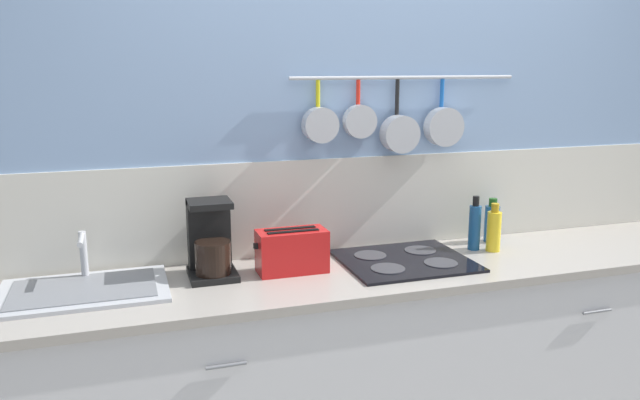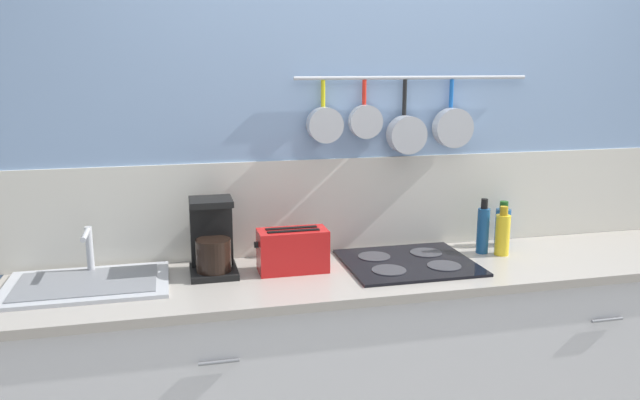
% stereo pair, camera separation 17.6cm
% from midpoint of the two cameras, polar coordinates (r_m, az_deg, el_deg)
% --- Properties ---
extents(wall_back, '(7.20, 0.16, 2.60)m').
position_cam_midpoint_polar(wall_back, '(2.80, 2.88, 3.45)').
color(wall_back, '#84A3CC').
rests_on(wall_back, ground_plane).
extents(cabinet_base, '(3.09, 0.56, 0.85)m').
position_cam_midpoint_polar(cabinet_base, '(2.77, 5.16, -15.11)').
color(cabinet_base, silver).
rests_on(cabinet_base, ground_plane).
extents(countertop, '(3.13, 0.58, 0.03)m').
position_cam_midpoint_polar(countertop, '(2.60, 5.35, -6.41)').
color(countertop, '#A59E93').
rests_on(countertop, cabinet_base).
extents(sink_basin, '(0.59, 0.39, 0.19)m').
position_cam_midpoint_polar(sink_basin, '(2.48, -22.72, -7.49)').
color(sink_basin, '#B7BABF').
rests_on(sink_basin, countertop).
extents(coffee_maker, '(0.18, 0.20, 0.30)m').
position_cam_midpoint_polar(coffee_maker, '(2.49, -11.97, -4.03)').
color(coffee_maker, black).
rests_on(coffee_maker, countertop).
extents(toaster, '(0.29, 0.13, 0.18)m').
position_cam_midpoint_polar(toaster, '(2.50, -4.62, -4.69)').
color(toaster, red).
rests_on(toaster, countertop).
extents(cooktop, '(0.53, 0.46, 0.01)m').
position_cam_midpoint_polar(cooktop, '(2.64, 5.87, -5.54)').
color(cooktop, black).
rests_on(cooktop, countertop).
extents(bottle_dish_soap, '(0.05, 0.05, 0.24)m').
position_cam_midpoint_polar(bottle_dish_soap, '(2.84, 12.25, -2.36)').
color(bottle_dish_soap, navy).
rests_on(bottle_dish_soap, countertop).
extents(bottle_sesame_oil, '(0.06, 0.06, 0.22)m').
position_cam_midpoint_polar(bottle_sesame_oil, '(2.84, 13.92, -2.70)').
color(bottle_sesame_oil, yellow).
rests_on(bottle_sesame_oil, countertop).
extents(bottle_vinegar, '(0.07, 0.07, 0.21)m').
position_cam_midpoint_polar(bottle_vinegar, '(2.99, 13.83, -2.03)').
color(bottle_vinegar, navy).
rests_on(bottle_vinegar, countertop).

